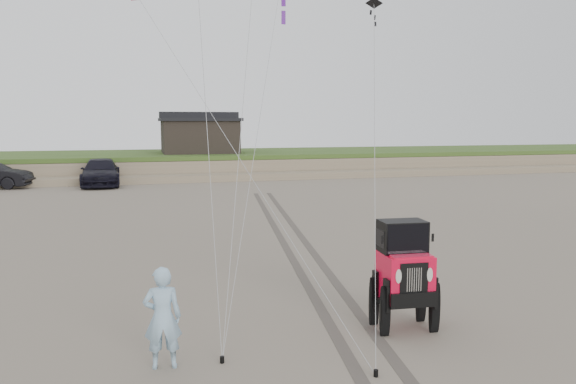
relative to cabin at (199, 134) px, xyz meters
name	(u,v)px	position (x,y,z in m)	size (l,w,h in m)	color
ground	(317,346)	(-2.00, -37.00, -3.24)	(160.00, 160.00, 0.00)	#6B6054
dune_ridge	(175,164)	(-2.00, 0.50, -2.42)	(160.00, 14.25, 1.73)	#7A6B54
cabin	(199,134)	(0.00, 0.00, 0.00)	(6.40, 5.40, 3.35)	black
truck_c	(101,172)	(-7.47, -7.07, -2.36)	(2.47, 6.07, 1.76)	black
jeep	(404,287)	(0.01, -36.61, -2.34)	(2.08, 4.82, 1.80)	red
man	(163,318)	(-4.87, -37.18, -2.34)	(0.66, 0.43, 1.80)	#80A0C6
stake_main	(222,360)	(-3.86, -37.27, -3.18)	(0.08, 0.08, 0.12)	black
stake_aux	(376,373)	(-1.45, -38.50, -3.18)	(0.08, 0.08, 0.12)	black
tire_tracks	(299,249)	(0.00, -29.00, -3.23)	(5.22, 29.74, 0.01)	#4C443D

